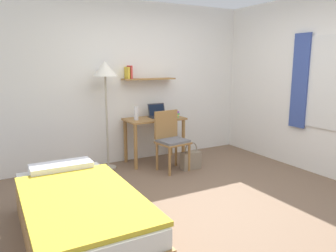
% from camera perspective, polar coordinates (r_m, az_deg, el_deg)
% --- Properties ---
extents(ground_plane, '(5.28, 5.28, 0.00)m').
position_cam_1_polar(ground_plane, '(4.01, 6.72, -12.92)').
color(ground_plane, brown).
extents(wall_back, '(4.40, 0.27, 2.60)m').
position_cam_1_polar(wall_back, '(5.44, -5.57, 7.61)').
color(wall_back, white).
rests_on(wall_back, ground_plane).
extents(wall_right, '(0.10, 4.40, 2.60)m').
position_cam_1_polar(wall_right, '(5.14, 25.86, 6.38)').
color(wall_right, white).
rests_on(wall_right, ground_plane).
extents(bed, '(0.95, 1.93, 0.54)m').
position_cam_1_polar(bed, '(3.21, -15.29, -14.97)').
color(bed, '#9E703D').
rests_on(bed, ground_plane).
extents(desk, '(0.95, 0.51, 0.74)m').
position_cam_1_polar(desk, '(5.32, -2.40, -0.24)').
color(desk, '#9E703D').
rests_on(desk, ground_plane).
extents(desk_chair, '(0.49, 0.45, 0.91)m').
position_cam_1_polar(desk_chair, '(4.94, 0.46, -2.11)').
color(desk_chair, '#9E703D').
rests_on(desk_chair, ground_plane).
extents(standing_lamp, '(0.37, 0.37, 1.65)m').
position_cam_1_polar(standing_lamp, '(4.95, -10.98, 8.71)').
color(standing_lamp, '#B2A893').
rests_on(standing_lamp, ground_plane).
extents(laptop, '(0.31, 0.23, 0.22)m').
position_cam_1_polar(laptop, '(5.38, -1.81, 2.18)').
color(laptop, '#2D2D33').
rests_on(laptop, desk).
extents(water_bottle, '(0.07, 0.07, 0.21)m').
position_cam_1_polar(water_bottle, '(5.11, -5.62, 2.23)').
color(water_bottle, silver).
rests_on(water_bottle, desk).
extents(book_stack, '(0.19, 0.24, 0.10)m').
position_cam_1_polar(book_stack, '(5.37, 0.70, 2.14)').
color(book_stack, '#4CA856').
rests_on(book_stack, desk).
extents(handbag, '(0.31, 0.13, 0.43)m').
position_cam_1_polar(handbag, '(5.06, 4.04, -5.94)').
color(handbag, gray).
rests_on(handbag, ground_plane).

